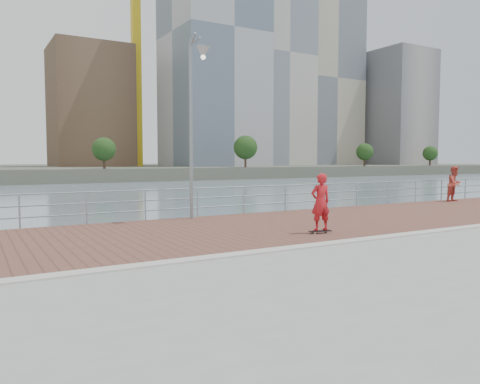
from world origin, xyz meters
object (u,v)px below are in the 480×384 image
guardrail (172,200)px  street_lamp (196,94)px  bystander (455,184)px  skateboarder (321,202)px

guardrail → street_lamp: bearing=-59.9°
guardrail → bystander: bearing=-3.0°
guardrail → skateboarder: skateboarder is taller
guardrail → street_lamp: size_ratio=6.17×
guardrail → street_lamp: 3.97m
skateboarder → bystander: bearing=-151.2°
guardrail → bystander: (15.37, -0.80, 0.25)m
guardrail → street_lamp: (0.56, -0.96, 3.81)m
street_lamp → bystander: size_ratio=3.45×
bystander → guardrail: bearing=174.4°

